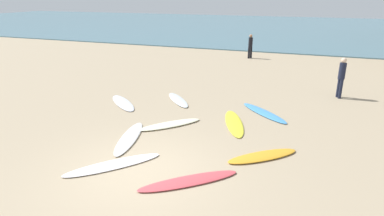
{
  "coord_description": "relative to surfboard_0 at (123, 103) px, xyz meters",
  "views": [
    {
      "loc": [
        3.78,
        -6.39,
        4.33
      ],
      "look_at": [
        -0.11,
        4.25,
        0.3
      ],
      "focal_mm": 30.43,
      "sensor_mm": 36.0,
      "label": 1
    }
  ],
  "objects": [
    {
      "name": "surfboard_7",
      "position": [
        6.13,
        -2.71,
        0.01
      ],
      "size": [
        1.98,
        1.8,
        0.09
      ],
      "primitive_type": "ellipsoid",
      "rotation": [
        0.0,
        0.0,
        2.28
      ],
      "color": "gold",
      "rests_on": "ground_plane"
    },
    {
      "name": "surfboard_0",
      "position": [
        0.0,
        0.0,
        0.0
      ],
      "size": [
        2.12,
        2.0,
        0.06
      ],
      "primitive_type": "ellipsoid",
      "rotation": [
        0.0,
        0.0,
        3.98
      ],
      "color": "silver",
      "rests_on": "ground_plane"
    },
    {
      "name": "surfboard_6",
      "position": [
        5.65,
        0.81,
        0.0
      ],
      "size": [
        2.15,
        2.07,
        0.07
      ],
      "primitive_type": "ellipsoid",
      "rotation": [
        0.0,
        0.0,
        3.96
      ],
      "color": "#4797E2",
      "rests_on": "ground_plane"
    },
    {
      "name": "surfboard_3",
      "position": [
        4.82,
        -0.58,
        0.0
      ],
      "size": [
        1.4,
        2.54,
        0.06
      ],
      "primitive_type": "ellipsoid",
      "rotation": [
        0.0,
        0.0,
        3.49
      ],
      "color": "yellow",
      "rests_on": "ground_plane"
    },
    {
      "name": "beachgoer_mid",
      "position": [
        3.09,
        11.59,
        0.87
      ],
      "size": [
        0.39,
        0.39,
        1.64
      ],
      "rotation": [
        0.0,
        0.0,
        0.91
      ],
      "color": "black",
      "rests_on": "ground_plane"
    },
    {
      "name": "ocean_water",
      "position": [
        3.27,
        34.18,
        0.01
      ],
      "size": [
        120.0,
        40.0,
        0.08
      ],
      "primitive_type": "cube",
      "color": "slate",
      "rests_on": "ground_plane"
    },
    {
      "name": "surfboard_2",
      "position": [
        2.48,
        -4.54,
        -0.0
      ],
      "size": [
        2.15,
        2.27,
        0.06
      ],
      "primitive_type": "ellipsoid",
      "rotation": [
        0.0,
        0.0,
        2.4
      ],
      "color": "white",
      "rests_on": "ground_plane"
    },
    {
      "name": "surfboard_1",
      "position": [
        2.77,
        -1.5,
        0.01
      ],
      "size": [
        1.94,
        2.02,
        0.09
      ],
      "primitive_type": "ellipsoid",
      "rotation": [
        0.0,
        0.0,
        2.39
      ],
      "color": "#ECEAC7",
      "rests_on": "ground_plane"
    },
    {
      "name": "ground_plane",
      "position": [
        3.27,
        -4.57,
        -0.03
      ],
      "size": [
        120.0,
        120.0,
        0.0
      ],
      "primitive_type": "plane",
      "color": "tan"
    },
    {
      "name": "beachgoer_far",
      "position": [
        8.4,
        3.94,
        0.95
      ],
      "size": [
        0.36,
        0.36,
        1.76
      ],
      "rotation": [
        0.0,
        0.0,
        1.94
      ],
      "color": "#191E33",
      "rests_on": "ground_plane"
    },
    {
      "name": "surfboard_4",
      "position": [
        4.64,
        -4.59,
        0.0
      ],
      "size": [
        2.26,
        2.0,
        0.07
      ],
      "primitive_type": "ellipsoid",
      "rotation": [
        0.0,
        0.0,
        -0.87
      ],
      "color": "#D34950",
      "rests_on": "ground_plane"
    },
    {
      "name": "surfboard_5",
      "position": [
        2.01,
        -2.92,
        0.01
      ],
      "size": [
        1.1,
        2.56,
        0.07
      ],
      "primitive_type": "ellipsoid",
      "rotation": [
        0.0,
        0.0,
        0.24
      ],
      "color": "silver",
      "rests_on": "ground_plane"
    },
    {
      "name": "surfboard_8",
      "position": [
        2.0,
        1.12,
        0.01
      ],
      "size": [
        1.75,
        1.94,
        0.08
      ],
      "primitive_type": "ellipsoid",
      "rotation": [
        0.0,
        0.0,
        3.84
      ],
      "color": "white",
      "rests_on": "ground_plane"
    }
  ]
}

